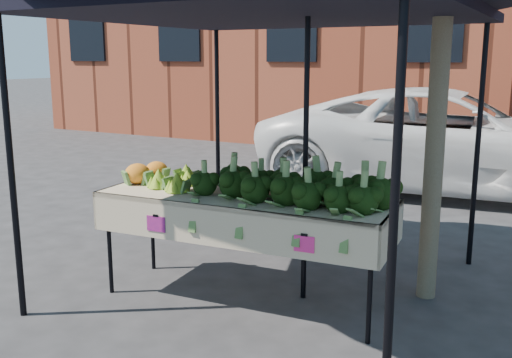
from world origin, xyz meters
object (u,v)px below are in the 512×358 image
object	(u,v)px
canopy	(271,133)
street_tree	(443,25)
vehicle	(456,1)
table	(244,249)

from	to	relation	value
canopy	street_tree	world-z (taller)	street_tree
canopy	vehicle	size ratio (longest dim) A/B	0.57
table	canopy	xyz separation A→B (m)	(0.05, 0.37, 0.92)
table	vehicle	world-z (taller)	vehicle
vehicle	street_tree	bearing A→B (deg)	-177.40
table	canopy	world-z (taller)	canopy
table	vehicle	size ratio (longest dim) A/B	0.44
table	street_tree	distance (m)	2.36
canopy	vehicle	distance (m)	4.93
table	canopy	size ratio (longest dim) A/B	0.78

